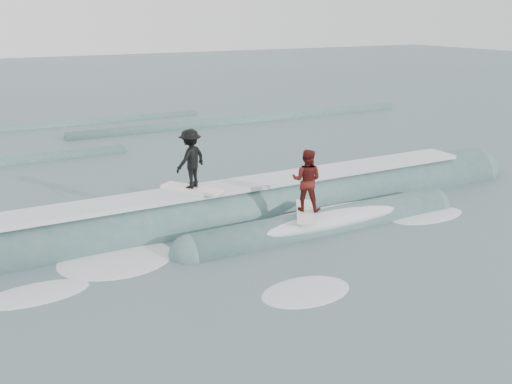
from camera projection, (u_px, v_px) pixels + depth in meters
name	position (u px, v px, depth m)	size (l,w,h in m)	color
ground	(292.00, 249.00, 16.16)	(160.00, 160.00, 0.00)	#3F575D
breaking_wave	(256.00, 217.00, 18.58)	(23.58, 3.85, 2.14)	#3B6361
surfer_black	(191.00, 161.00, 17.36)	(1.58, 1.96, 1.92)	white
surfer_red	(307.00, 183.00, 16.94)	(1.51, 1.99, 1.97)	white
whitewater	(269.00, 260.00, 15.44)	(15.48, 7.77, 0.10)	white
far_swells	(92.00, 139.00, 30.26)	(42.01, 8.65, 0.80)	#3B6361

